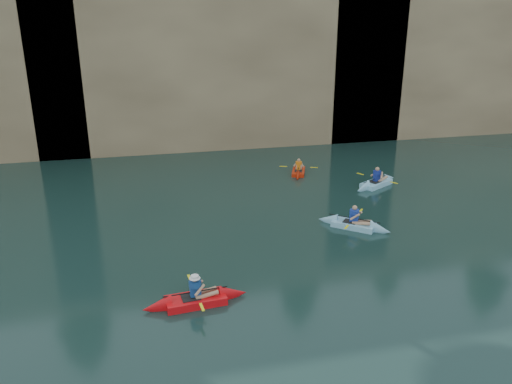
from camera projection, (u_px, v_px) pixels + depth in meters
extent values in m
plane|color=black|center=(312.00, 355.00, 12.99)|extent=(160.00, 160.00, 0.00)
cube|color=tan|center=(185.00, 49.00, 38.54)|extent=(70.00, 16.00, 12.00)
cube|color=tan|center=(228.00, 60.00, 32.28)|extent=(24.00, 2.40, 11.40)
cube|color=tan|center=(493.00, 66.00, 36.93)|extent=(26.00, 2.40, 9.84)
cube|color=black|center=(138.00, 129.00, 31.73)|extent=(3.50, 1.00, 3.20)
cube|color=black|center=(344.00, 110.00, 34.58)|extent=(5.00, 1.00, 4.50)
cube|color=red|center=(196.00, 300.00, 15.26)|extent=(2.57, 1.00, 0.29)
cone|color=red|center=(233.00, 293.00, 15.61)|extent=(0.95, 0.82, 0.75)
cone|color=red|center=(157.00, 306.00, 14.90)|extent=(0.95, 0.82, 0.75)
cube|color=black|center=(191.00, 297.00, 15.18)|extent=(0.59, 0.52, 0.04)
cube|color=navy|center=(195.00, 289.00, 15.13)|extent=(0.34, 0.24, 0.48)
sphere|color=tan|center=(195.00, 279.00, 15.02)|extent=(0.20, 0.20, 0.20)
cylinder|color=black|center=(195.00, 292.00, 15.16)|extent=(1.99, 0.21, 0.04)
cube|color=yellow|center=(190.00, 278.00, 15.97)|extent=(0.12, 0.43, 0.02)
cube|color=yellow|center=(202.00, 307.00, 14.36)|extent=(0.12, 0.43, 0.02)
cylinder|color=white|center=(195.00, 278.00, 15.00)|extent=(0.34, 0.34, 0.10)
cube|color=#86C4E1|center=(354.00, 224.00, 20.82)|extent=(2.32, 2.15, 0.27)
cone|color=#86C4E1|center=(380.00, 229.00, 20.33)|extent=(1.13, 1.12, 0.74)
cone|color=#86C4E1|center=(328.00, 220.00, 21.31)|extent=(1.13, 1.12, 0.74)
cube|color=black|center=(350.00, 222.00, 20.85)|extent=(0.72, 0.71, 0.04)
cube|color=#1B3597|center=(354.00, 216.00, 20.69)|extent=(0.40, 0.39, 0.50)
sphere|color=tan|center=(355.00, 208.00, 20.57)|extent=(0.21, 0.21, 0.21)
cylinder|color=black|center=(354.00, 218.00, 20.73)|extent=(1.68, 1.46, 0.04)
cube|color=yellow|center=(361.00, 211.00, 21.57)|extent=(0.33, 0.37, 0.02)
cube|color=yellow|center=(347.00, 227.00, 19.89)|extent=(0.33, 0.37, 0.02)
cube|color=red|center=(298.00, 171.00, 28.07)|extent=(1.43, 2.34, 0.24)
cone|color=red|center=(299.00, 166.00, 29.06)|extent=(0.89, 0.97, 0.65)
cone|color=red|center=(298.00, 177.00, 27.08)|extent=(0.89, 0.97, 0.65)
cube|color=black|center=(298.00, 171.00, 27.90)|extent=(0.57, 0.66, 0.04)
cube|color=orange|center=(299.00, 166.00, 27.96)|extent=(0.28, 0.34, 0.43)
sphere|color=tan|center=(299.00, 160.00, 27.86)|extent=(0.18, 0.18, 0.18)
cylinder|color=black|center=(299.00, 167.00, 27.99)|extent=(0.71, 1.81, 0.04)
cube|color=yellow|center=(283.00, 166.00, 28.09)|extent=(0.42, 0.22, 0.02)
cube|color=yellow|center=(314.00, 167.00, 27.88)|extent=(0.42, 0.22, 0.02)
cube|color=#90D4F2|center=(376.00, 183.00, 25.99)|extent=(2.62, 1.96, 0.28)
cone|color=#90D4F2|center=(389.00, 178.00, 26.77)|extent=(1.16, 1.11, 0.76)
cone|color=#90D4F2|center=(363.00, 188.00, 25.21)|extent=(1.16, 1.11, 0.76)
cube|color=black|center=(375.00, 182.00, 25.85)|extent=(0.71, 0.69, 0.04)
cube|color=navy|center=(377.00, 176.00, 25.85)|extent=(0.41, 0.37, 0.51)
sphere|color=tan|center=(377.00, 169.00, 25.73)|extent=(0.21, 0.21, 0.21)
cylinder|color=black|center=(377.00, 178.00, 25.89)|extent=(1.98, 1.16, 0.04)
cube|color=yellow|center=(360.00, 174.00, 26.60)|extent=(0.28, 0.40, 0.02)
cube|color=yellow|center=(394.00, 183.00, 25.19)|extent=(0.28, 0.40, 0.02)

